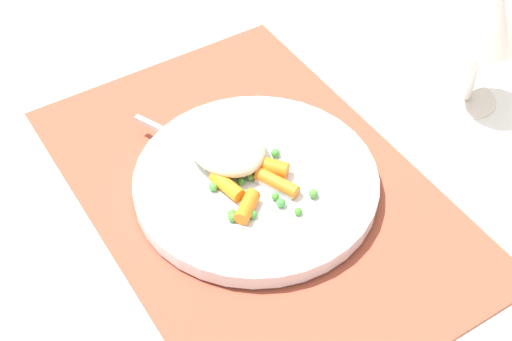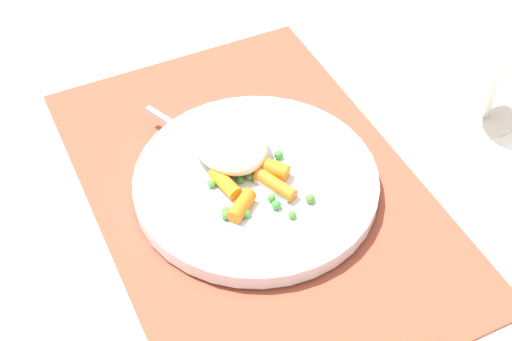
{
  "view_description": "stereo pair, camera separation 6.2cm",
  "coord_description": "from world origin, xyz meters",
  "px_view_note": "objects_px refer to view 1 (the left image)",
  "views": [
    {
      "loc": [
        0.45,
        -0.28,
        0.6
      ],
      "look_at": [
        0.0,
        0.0,
        0.03
      ],
      "focal_mm": 52.55,
      "sensor_mm": 36.0,
      "label": 1
    },
    {
      "loc": [
        0.48,
        -0.23,
        0.6
      ],
      "look_at": [
        0.0,
        0.0,
        0.03
      ],
      "focal_mm": 52.55,
      "sensor_mm": 36.0,
      "label": 2
    }
  ],
  "objects_px": {
    "plate": "(256,183)",
    "rice_mound": "(224,142)",
    "wine_glass": "(489,14)",
    "fork": "(229,162)",
    "carrot_portion": "(256,182)"
  },
  "relations": [
    {
      "from": "plate",
      "to": "rice_mound",
      "type": "xyz_separation_m",
      "value": [
        -0.05,
        -0.01,
        0.03
      ]
    },
    {
      "from": "wine_glass",
      "to": "fork",
      "type": "bearing_deg",
      "value": -97.59
    },
    {
      "from": "carrot_portion",
      "to": "fork",
      "type": "xyz_separation_m",
      "value": [
        -0.04,
        -0.01,
        -0.0
      ]
    },
    {
      "from": "rice_mound",
      "to": "plate",
      "type": "bearing_deg",
      "value": 12.46
    },
    {
      "from": "plate",
      "to": "rice_mound",
      "type": "height_order",
      "value": "rice_mound"
    },
    {
      "from": "rice_mound",
      "to": "fork",
      "type": "distance_m",
      "value": 0.02
    },
    {
      "from": "wine_glass",
      "to": "carrot_portion",
      "type": "bearing_deg",
      "value": -89.41
    },
    {
      "from": "rice_mound",
      "to": "wine_glass",
      "type": "bearing_deg",
      "value": 79.58
    },
    {
      "from": "plate",
      "to": "wine_glass",
      "type": "bearing_deg",
      "value": 88.18
    },
    {
      "from": "carrot_portion",
      "to": "fork",
      "type": "bearing_deg",
      "value": -170.72
    },
    {
      "from": "wine_glass",
      "to": "rice_mound",
      "type": "bearing_deg",
      "value": -100.42
    },
    {
      "from": "carrot_portion",
      "to": "fork",
      "type": "height_order",
      "value": "carrot_portion"
    },
    {
      "from": "rice_mound",
      "to": "carrot_portion",
      "type": "distance_m",
      "value": 0.06
    },
    {
      "from": "rice_mound",
      "to": "carrot_portion",
      "type": "height_order",
      "value": "rice_mound"
    },
    {
      "from": "rice_mound",
      "to": "carrot_portion",
      "type": "bearing_deg",
      "value": 2.97
    }
  ]
}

